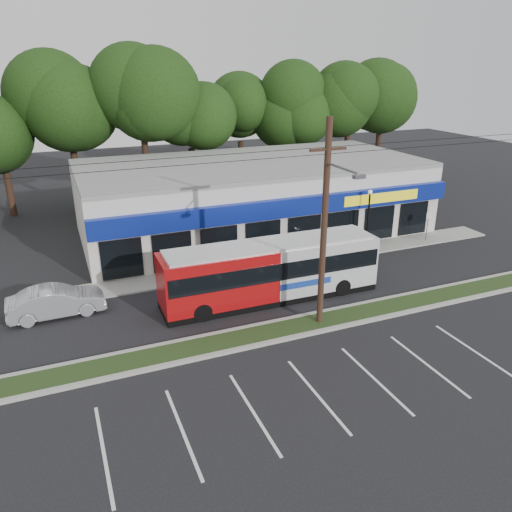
{
  "coord_description": "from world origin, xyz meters",
  "views": [
    {
      "loc": [
        -8.31,
        -18.05,
        12.22
      ],
      "look_at": [
        1.25,
        5.0,
        2.41
      ],
      "focal_mm": 35.0,
      "sensor_mm": 36.0,
      "label": 1
    }
  ],
  "objects": [
    {
      "name": "ground",
      "position": [
        0.0,
        0.0,
        0.0
      ],
      "size": [
        120.0,
        120.0,
        0.0
      ],
      "primitive_type": "plane",
      "color": "black",
      "rests_on": "ground"
    },
    {
      "name": "strip_mall",
      "position": [
        5.5,
        15.91,
        2.65
      ],
      "size": [
        25.0,
        12.55,
        5.3
      ],
      "color": "beige",
      "rests_on": "ground"
    },
    {
      "name": "metrobus",
      "position": [
        1.92,
        4.5,
        1.71
      ],
      "size": [
        12.07,
        2.68,
        3.24
      ],
      "rotation": [
        0.0,
        0.0,
        -0.01
      ],
      "color": "#A10C0E",
      "rests_on": "ground"
    },
    {
      "name": "car_dark",
      "position": [
        7.83,
        8.5,
        0.69
      ],
      "size": [
        4.19,
        1.98,
        1.38
      ],
      "primitive_type": "imported",
      "rotation": [
        0.0,
        0.0,
        1.66
      ],
      "color": "black",
      "rests_on": "ground"
    },
    {
      "name": "sign_post",
      "position": [
        16.0,
        8.57,
        1.56
      ],
      "size": [
        0.45,
        0.1,
        2.23
      ],
      "color": "#59595E",
      "rests_on": "ground"
    },
    {
      "name": "grass_strip",
      "position": [
        0.0,
        1.0,
        0.06
      ],
      "size": [
        40.0,
        1.6,
        0.12
      ],
      "primitive_type": "cube",
      "color": "#1B3214",
      "rests_on": "ground"
    },
    {
      "name": "sidewalk",
      "position": [
        5.0,
        9.0,
        0.05
      ],
      "size": [
        32.0,
        2.2,
        0.1
      ],
      "primitive_type": "cube",
      "color": "#9E9E93",
      "rests_on": "ground"
    },
    {
      "name": "pedestrian_a",
      "position": [
        3.19,
        6.0,
        0.87
      ],
      "size": [
        0.66,
        0.46,
        1.74
      ],
      "primitive_type": "imported",
      "rotation": [
        0.0,
        0.0,
        3.2
      ],
      "color": "silver",
      "rests_on": "ground"
    },
    {
      "name": "car_silver",
      "position": [
        -9.0,
        6.87,
        0.78
      ],
      "size": [
        4.8,
        1.83,
        1.56
      ],
      "primitive_type": "imported",
      "rotation": [
        0.0,
        0.0,
        1.61
      ],
      "color": "#A4A7AC",
      "rests_on": "ground"
    },
    {
      "name": "lamp_post",
      "position": [
        11.0,
        8.8,
        2.67
      ],
      "size": [
        0.3,
        0.3,
        4.25
      ],
      "color": "black",
      "rests_on": "ground"
    },
    {
      "name": "tree_line",
      "position": [
        4.0,
        26.0,
        8.42
      ],
      "size": [
        46.76,
        6.76,
        11.83
      ],
      "color": "black",
      "rests_on": "ground"
    },
    {
      "name": "curb_north",
      "position": [
        0.0,
        1.85,
        0.07
      ],
      "size": [
        40.0,
        0.25,
        0.14
      ],
      "primitive_type": "cube",
      "color": "#9E9E93",
      "rests_on": "ground"
    },
    {
      "name": "pedestrian_b",
      "position": [
        9.0,
        6.0,
        0.88
      ],
      "size": [
        0.9,
        0.73,
        1.76
      ],
      "primitive_type": "imported",
      "rotation": [
        0.0,
        0.0,
        3.06
      ],
      "color": "silver",
      "rests_on": "ground"
    },
    {
      "name": "utility_pole",
      "position": [
        2.83,
        0.93,
        5.41
      ],
      "size": [
        50.0,
        2.77,
        10.0
      ],
      "color": "black",
      "rests_on": "ground"
    },
    {
      "name": "curb_south",
      "position": [
        0.0,
        0.15,
        0.07
      ],
      "size": [
        40.0,
        0.25,
        0.14
      ],
      "primitive_type": "cube",
      "color": "#9E9E93",
      "rests_on": "ground"
    }
  ]
}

